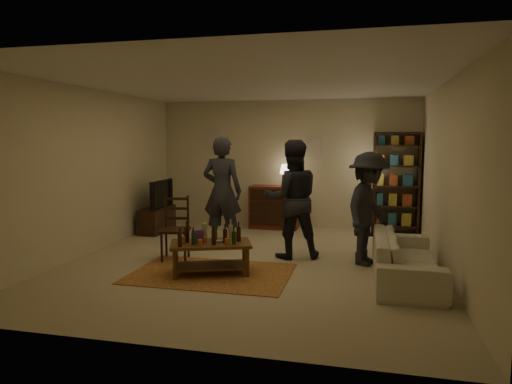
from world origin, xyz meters
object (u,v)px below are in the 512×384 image
(person_left, at_px, (222,191))
(person_by_sofa, at_px, (368,209))
(person_right, at_px, (292,199))
(bookshelf, at_px, (396,182))
(dining_chair, at_px, (176,225))
(dresser, at_px, (274,206))
(floor_lamp, at_px, (371,170))
(sofa, at_px, (406,258))
(tv_stand, at_px, (157,213))
(coffee_table, at_px, (211,246))

(person_left, bearing_deg, person_by_sofa, 166.29)
(person_right, bearing_deg, bookshelf, -145.59)
(dining_chair, height_order, dresser, dresser)
(dresser, bearing_deg, dining_chair, -110.12)
(floor_lamp, distance_m, person_right, 2.40)
(dining_chair, bearing_deg, bookshelf, 26.55)
(dining_chair, height_order, sofa, dining_chair)
(dresser, height_order, person_by_sofa, person_by_sofa)
(sofa, xyz_separation_m, person_by_sofa, (-0.50, 0.68, 0.54))
(bookshelf, bearing_deg, dresser, -178.43)
(person_by_sofa, bearing_deg, floor_lamp, 18.88)
(dresser, distance_m, person_right, 2.44)
(tv_stand, bearing_deg, floor_lamp, 8.86)
(dining_chair, relative_size, person_right, 0.54)
(tv_stand, height_order, person_by_sofa, person_by_sofa)
(dresser, bearing_deg, coffee_table, -93.81)
(sofa, height_order, person_right, person_right)
(dining_chair, height_order, person_by_sofa, person_by_sofa)
(dining_chair, bearing_deg, tv_stand, 109.81)
(coffee_table, bearing_deg, floor_lamp, 55.73)
(person_by_sofa, bearing_deg, person_left, 95.01)
(floor_lamp, relative_size, person_left, 0.79)
(person_right, bearing_deg, coffee_table, 31.30)
(bookshelf, height_order, person_by_sofa, bookshelf)
(person_left, xyz_separation_m, person_by_sofa, (2.49, -0.69, -0.12))
(bookshelf, bearing_deg, coffee_table, -127.12)
(dresser, height_order, sofa, dresser)
(sofa, height_order, person_by_sofa, person_by_sofa)
(coffee_table, bearing_deg, person_right, 50.84)
(dresser, distance_m, person_by_sofa, 3.11)
(floor_lamp, bearing_deg, coffee_table, -124.27)
(tv_stand, bearing_deg, person_right, -24.80)
(sofa, bearing_deg, person_left, 65.45)
(coffee_table, distance_m, sofa, 2.65)
(person_left, bearing_deg, person_right, 159.45)
(tv_stand, distance_m, dresser, 2.43)
(dining_chair, distance_m, floor_lamp, 3.99)
(floor_lamp, xyz_separation_m, person_left, (-2.55, -1.49, -0.32))
(person_left, relative_size, person_by_sofa, 1.14)
(dresser, height_order, person_right, person_right)
(floor_lamp, relative_size, person_right, 0.82)
(dresser, relative_size, person_right, 0.73)
(dining_chair, distance_m, person_by_sofa, 2.96)
(dresser, relative_size, floor_lamp, 0.89)
(tv_stand, distance_m, person_by_sofa, 4.44)
(dining_chair, relative_size, floor_lamp, 0.66)
(floor_lamp, bearing_deg, person_right, -121.16)
(coffee_table, xyz_separation_m, sofa, (2.62, 0.35, -0.10))
(sofa, distance_m, person_left, 3.35)
(coffee_table, distance_m, person_right, 1.60)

